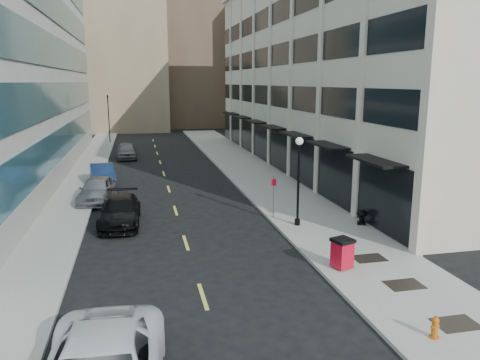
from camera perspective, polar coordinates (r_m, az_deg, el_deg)
name	(u,v)px	position (r m, az deg, el deg)	size (l,w,h in m)	color
ground	(211,323)	(16.00, -3.50, -17.02)	(160.00, 160.00, 0.00)	black
sidewalk_right	(267,183)	(36.01, 3.29, -0.41)	(5.00, 80.00, 0.15)	gray
sidewalk_left	(76,192)	(34.98, -19.38, -1.44)	(3.00, 80.00, 0.15)	gray
building_right	(346,68)	(45.09, 12.85, 13.20)	(15.30, 46.50, 18.25)	beige
skyline_tan_near	(121,43)	(82.11, -14.32, 15.91)	(14.00, 18.00, 28.00)	#968362
skyline_brown	(191,28)	(86.94, -6.03, 17.94)	(12.00, 16.00, 34.00)	brown
skyline_tan_far	(66,63)	(92.68, -20.41, 13.18)	(12.00, 14.00, 22.00)	#968362
skyline_stone	(254,68)	(82.38, 1.70, 13.45)	(10.00, 14.00, 20.00)	beige
grate_near	(456,324)	(17.09, 24.85, -15.60)	(1.40, 1.00, 0.01)	black
grate_mid	(404,285)	(19.29, 19.40, -11.95)	(1.40, 1.00, 0.01)	black
grate_far	(369,258)	(21.52, 15.46, -9.17)	(1.40, 1.00, 0.01)	black
road_centerline	(172,199)	(31.87, -8.32, -2.27)	(0.15, 68.20, 0.01)	#D8CC4C
traffic_signal	(108,98)	(61.98, -15.84, 9.58)	(0.66, 0.66, 6.98)	black
car_black_pickup	(120,211)	(26.58, -14.42, -3.69)	(2.14, 5.27, 1.53)	black
car_silver_sedan	(97,189)	(31.94, -17.01, -1.11)	(1.97, 4.90, 1.67)	gray
car_blue_sedan	(102,175)	(37.04, -16.42, 0.60)	(1.68, 4.83, 1.59)	#14264C
car_grey_sedan	(127,151)	(49.35, -13.65, 3.49)	(1.93, 4.80, 1.63)	slate
fire_hydrant	(435,327)	(15.86, 22.68, -16.22)	(0.29, 0.29, 0.72)	#CF5B0E
trash_bin	(342,252)	(19.96, 12.35, -8.61)	(0.99, 0.99, 1.27)	red
lamppost	(299,173)	(24.87, 7.15, 0.85)	(0.41, 0.41, 4.87)	black
sign_post	(274,191)	(26.47, 4.12, -1.34)	(0.27, 0.14, 2.39)	slate
urn_planter	(362,215)	(26.21, 14.63, -4.21)	(0.58, 0.58, 0.81)	black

